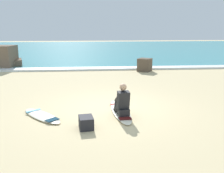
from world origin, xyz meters
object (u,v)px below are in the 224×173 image
Objects in this scene: surfboard_main at (120,111)px; shoreline_rock at (145,65)px; surfboard_spare_near at (42,116)px; beach_bag at (86,123)px; surfer_seated at (122,102)px.

shoreline_rock reaches higher than surfboard_main.
beach_bag reaches higher than surfboard_spare_near.
surfboard_spare_near is (-2.40, 0.17, -0.40)m from surfer_seated.
surfer_seated is 1.97× the size of beach_bag.
surfboard_main is 3.13× the size of shoreline_rock.
surfer_seated is 2.44m from surfboard_spare_near.
shoreline_rock is at bearing 68.28° from beach_bag.
surfer_seated is at bearing -106.81° from shoreline_rock.
surfboard_spare_near is at bearing 143.28° from beach_bag.
shoreline_rock is (2.34, 7.32, 0.35)m from surfboard_main.
beach_bag reaches higher than surfboard_main.
surfboard_spare_near is at bearing -174.74° from surfboard_main.
surfboard_spare_near is at bearing 175.96° from surfer_seated.
surfboard_main is 1.38× the size of surfboard_spare_near.
surfer_seated is (0.01, -0.39, 0.40)m from surfboard_main.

